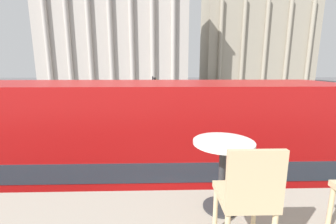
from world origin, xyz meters
name	(u,v)px	position (x,y,z in m)	size (l,w,h in m)	color
double_decker_bus	(116,156)	(-1.25, 3.22, 2.41)	(11.26, 2.73, 4.34)	black
cafe_dining_table	(223,160)	(0.58, -0.35, 3.82)	(0.60, 0.60, 0.73)	#2D2D30
cafe_chair_0	(248,195)	(0.61, -0.95, 3.80)	(0.40, 0.40, 0.91)	#D1B789
plaza_building_left	(119,37)	(-9.47, 49.37, 11.15)	(29.74, 16.82, 22.31)	#BCB2A8
plaza_building_right	(255,39)	(24.38, 58.17, 11.81)	(27.21, 13.45, 23.62)	#A39984
traffic_light_near	(285,104)	(7.89, 11.61, 2.36)	(0.42, 0.24, 3.60)	black
traffic_light_mid	(154,92)	(-0.76, 17.66, 2.54)	(0.42, 0.24, 3.90)	black
pedestrian_blue	(213,91)	(8.09, 32.62, 1.03)	(0.32, 0.32, 1.77)	#282B33
pedestrian_grey	(107,92)	(-8.47, 32.48, 0.95)	(0.32, 0.32, 1.65)	#282B33
pedestrian_olive	(266,106)	(10.34, 19.19, 0.93)	(0.32, 0.32, 1.62)	#282B33
pedestrian_white	(180,95)	(2.40, 27.22, 1.05)	(0.32, 0.32, 1.80)	#282B33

